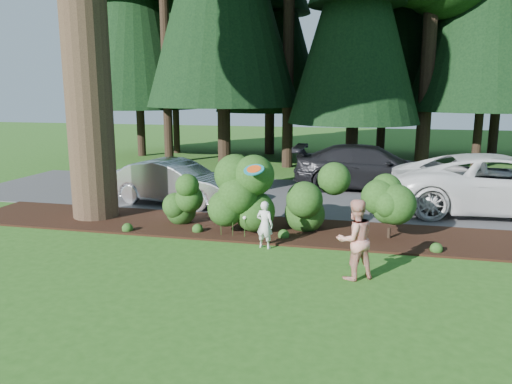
{
  "coord_description": "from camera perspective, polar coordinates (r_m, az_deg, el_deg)",
  "views": [
    {
      "loc": [
        2.98,
        -8.85,
        3.53
      ],
      "look_at": [
        0.43,
        1.77,
        1.3
      ],
      "focal_mm": 35.0,
      "sensor_mm": 36.0,
      "label": 1
    }
  ],
  "objects": [
    {
      "name": "car_dark_suv",
      "position": [
        18.34,
        12.9,
        2.75
      ],
      "size": [
        5.47,
        2.29,
        1.58
      ],
      "primitive_type": "imported",
      "rotation": [
        0.0,
        0.0,
        1.58
      ],
      "color": "black",
      "rests_on": "driveway"
    },
    {
      "name": "car_silver_wagon",
      "position": [
        15.83,
        -9.21,
        1.15
      ],
      "size": [
        4.36,
        2.16,
        1.37
      ],
      "primitive_type": "imported",
      "rotation": [
        0.0,
        0.0,
        1.39
      ],
      "color": "silver",
      "rests_on": "driveway"
    },
    {
      "name": "lily_cluster",
      "position": [
        12.1,
        -2.68,
        -2.99
      ],
      "size": [
        0.69,
        0.09,
        0.57
      ],
      "color": "#1D3B12",
      "rests_on": "ground"
    },
    {
      "name": "car_white_suv",
      "position": [
        15.95,
        26.33,
        0.77
      ],
      "size": [
        6.27,
        3.17,
        1.7
      ],
      "primitive_type": "imported",
      "rotation": [
        0.0,
        0.0,
        1.63
      ],
      "color": "silver",
      "rests_on": "driveway"
    },
    {
      "name": "child",
      "position": [
        11.31,
        1.0,
        -3.75
      ],
      "size": [
        0.45,
        0.35,
        1.1
      ],
      "primitive_type": "imported",
      "rotation": [
        0.0,
        0.0,
        2.9
      ],
      "color": "silver",
      "rests_on": "ground"
    },
    {
      "name": "shrub_row",
      "position": [
        12.49,
        2.96,
        -1.06
      ],
      "size": [
        6.53,
        1.6,
        1.61
      ],
      "color": "#1D3B12",
      "rests_on": "ground"
    },
    {
      "name": "frisbee",
      "position": [
        11.4,
        -0.24,
        2.58
      ],
      "size": [
        0.49,
        0.45,
        0.23
      ],
      "color": "#177083",
      "rests_on": "ground"
    },
    {
      "name": "adult",
      "position": [
        9.62,
        11.21,
        -5.34
      ],
      "size": [
        0.95,
        0.9,
        1.55
      ],
      "primitive_type": "imported",
      "rotation": [
        0.0,
        0.0,
        3.72
      ],
      "color": "red",
      "rests_on": "ground"
    },
    {
      "name": "ground",
      "position": [
        9.98,
        -4.85,
        -9.21
      ],
      "size": [
        80.0,
        80.0,
        0.0
      ],
      "primitive_type": "plane",
      "color": "#255117",
      "rests_on": "ground"
    },
    {
      "name": "mulch_bed",
      "position": [
        12.94,
        -0.34,
        -4.17
      ],
      "size": [
        16.0,
        2.5,
        0.05
      ],
      "primitive_type": "cube",
      "color": "black",
      "rests_on": "ground"
    },
    {
      "name": "driveway",
      "position": [
        16.99,
        3.08,
        -0.42
      ],
      "size": [
        22.0,
        6.0,
        0.03
      ],
      "primitive_type": "cube",
      "color": "#38383A",
      "rests_on": "ground"
    }
  ]
}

